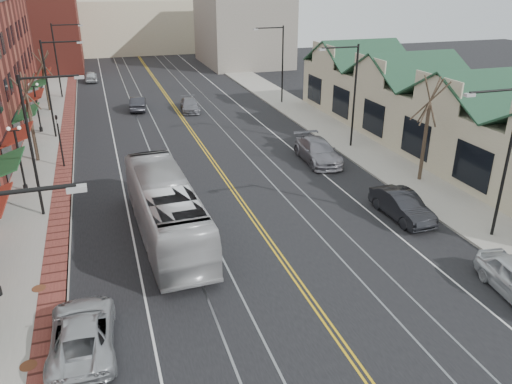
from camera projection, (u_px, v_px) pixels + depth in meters
ground at (352, 358)px, 18.25m from camera, size 160.00×160.00×0.00m
sidewalk_left at (40, 190)px, 32.32m from camera, size 4.00×120.00×0.15m
sidewalk_right at (368, 153)px, 39.05m from camera, size 4.00×120.00×0.15m
building_right at (437, 119)px, 39.85m from camera, size 8.00×36.00×4.60m
backdrop_left at (27, 20)px, 72.10m from camera, size 14.00×18.00×14.00m
backdrop_mid at (132, 26)px, 90.69m from camera, size 22.00×14.00×9.00m
backdrop_right at (242, 28)px, 77.03m from camera, size 12.00×16.00×11.00m
streetlight_l_1 at (37, 132)px, 27.12m from camera, size 3.33×0.25×8.00m
streetlight_l_2 at (52, 79)px, 41.09m from camera, size 3.33×0.25×8.00m
streetlight_l_3 at (60, 53)px, 55.07m from camera, size 3.33×0.25×8.00m
streetlight_r_0 at (503, 148)px, 24.59m from camera, size 3.33×0.25×8.00m
streetlight_r_1 at (350, 86)px, 38.56m from camera, size 3.33×0.25×8.00m
streetlight_r_2 at (279, 57)px, 52.53m from camera, size 3.33×0.25×8.00m
lamppost_l_2 at (20, 161)px, 31.25m from camera, size 0.84×0.28×4.27m
lamppost_l_3 at (37, 109)px, 43.47m from camera, size 0.84×0.28×4.27m
tree_left_near at (30, 116)px, 36.05m from camera, size 1.78×1.37×6.48m
tree_left_far at (45, 79)px, 50.12m from camera, size 1.66×1.28×6.02m
tree_right_mid at (426, 128)px, 32.49m from camera, size 1.90×1.46×6.93m
manhole_mid at (28, 366)px, 17.67m from camera, size 0.60×0.60×0.02m
manhole_far at (39, 288)px, 22.03m from camera, size 0.60×0.60×0.02m
traffic_signal at (60, 137)px, 35.30m from camera, size 0.18×0.15×3.80m
transit_bus at (166, 209)px, 26.11m from camera, size 3.19×11.83×3.27m
parked_suv at (82, 332)px, 18.48m from camera, size 2.52×5.13×1.40m
parked_car_b at (402, 205)px, 28.54m from camera, size 1.76×4.71×1.54m
parked_car_c at (318, 151)px, 37.24m from camera, size 2.64×5.83×1.66m
parked_car_d at (317, 149)px, 37.91m from camera, size 1.93×4.54×1.53m
distant_car_left at (138, 103)px, 51.63m from camera, size 2.07×4.50×1.43m
distant_car_right at (190, 105)px, 51.28m from camera, size 2.16×4.54×1.28m
distant_car_far at (91, 77)px, 65.52m from camera, size 1.64×4.04×1.37m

